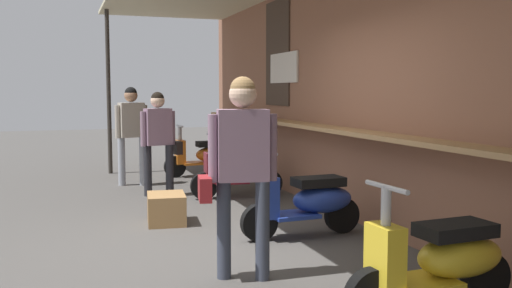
# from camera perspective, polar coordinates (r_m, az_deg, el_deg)

# --- Properties ---
(ground_plane) EXTENTS (36.95, 36.95, 0.00)m
(ground_plane) POSITION_cam_1_polar(r_m,az_deg,el_deg) (5.90, -4.40, -10.23)
(ground_plane) COLOR #474442
(market_stall_facade) EXTENTS (13.20, 2.83, 3.37)m
(market_stall_facade) POSITION_cam_1_polar(r_m,az_deg,el_deg) (6.39, 11.47, 8.04)
(market_stall_facade) COLOR #8C5B44
(market_stall_facade) RESTS_ON ground_plane
(scooter_orange) EXTENTS (0.46, 1.40, 0.97)m
(scooter_orange) POSITION_cam_1_polar(r_m,az_deg,el_deg) (10.50, -5.20, -1.16)
(scooter_orange) COLOR orange
(scooter_orange) RESTS_ON ground_plane
(scooter_maroon) EXTENTS (0.49, 1.40, 0.97)m
(scooter_maroon) POSITION_cam_1_polar(r_m,az_deg,el_deg) (8.34, -1.41, -2.85)
(scooter_maroon) COLOR maroon
(scooter_maroon) RESTS_ON ground_plane
(scooter_blue) EXTENTS (0.46, 1.40, 0.97)m
(scooter_blue) POSITION_cam_1_polar(r_m,az_deg,el_deg) (6.16, 5.40, -5.85)
(scooter_blue) COLOR #233D9E
(scooter_blue) RESTS_ON ground_plane
(scooter_yellow) EXTENTS (0.47, 1.40, 0.97)m
(scooter_yellow) POSITION_cam_1_polar(r_m,az_deg,el_deg) (4.27, 18.41, -11.22)
(scooter_yellow) COLOR gold
(scooter_yellow) RESTS_ON ground_plane
(shopper_with_handbag) EXTENTS (0.31, 0.68, 1.71)m
(shopper_with_handbag) POSITION_cam_1_polar(r_m,az_deg,el_deg) (4.64, -1.53, -1.28)
(shopper_with_handbag) COLOR #383D4C
(shopper_with_handbag) RESTS_ON ground_plane
(shopper_browsing) EXTENTS (0.30, 0.55, 1.66)m
(shopper_browsing) POSITION_cam_1_polar(r_m,az_deg,el_deg) (9.58, -12.61, 1.90)
(shopper_browsing) COLOR #999EA8
(shopper_browsing) RESTS_ON ground_plane
(shopper_passing) EXTENTS (0.36, 0.64, 1.58)m
(shopper_passing) POSITION_cam_1_polar(r_m,az_deg,el_deg) (8.54, -9.88, 1.04)
(shopper_passing) COLOR #232328
(shopper_passing) RESTS_ON ground_plane
(merchandise_crate) EXTENTS (0.60, 0.51, 0.36)m
(merchandise_crate) POSITION_cam_1_polar(r_m,az_deg,el_deg) (6.85, -9.15, -6.54)
(merchandise_crate) COLOR olive
(merchandise_crate) RESTS_ON ground_plane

